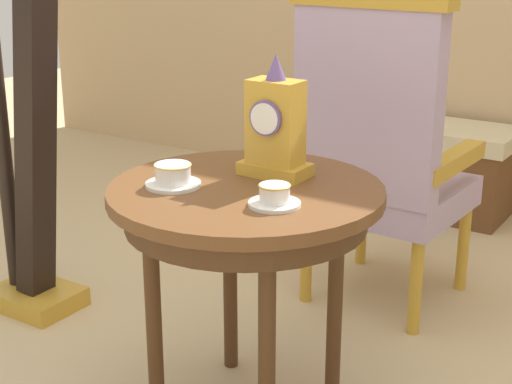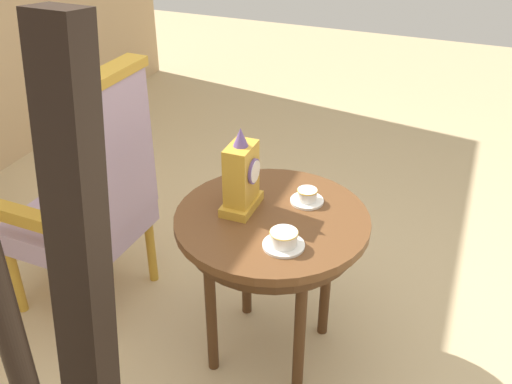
{
  "view_description": "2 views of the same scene",
  "coord_description": "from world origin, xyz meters",
  "px_view_note": "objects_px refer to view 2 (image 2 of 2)",
  "views": [
    {
      "loc": [
        1.15,
        -1.65,
        1.32
      ],
      "look_at": [
        0.1,
        -0.04,
        0.69
      ],
      "focal_mm": 54.77,
      "sensor_mm": 36.0,
      "label": 1
    },
    {
      "loc": [
        -1.68,
        -0.64,
        1.91
      ],
      "look_at": [
        0.1,
        0.06,
        0.75
      ],
      "focal_mm": 41.37,
      "sensor_mm": 36.0,
      "label": 2
    }
  ],
  "objects_px": {
    "teacup_right": "(307,197)",
    "side_table": "(272,233)",
    "armchair": "(91,194)",
    "teacup_left": "(284,240)",
    "mantel_clock": "(242,177)"
  },
  "relations": [
    {
      "from": "teacup_left",
      "to": "armchair",
      "type": "xyz_separation_m",
      "value": [
        0.17,
        0.93,
        -0.12
      ]
    },
    {
      "from": "mantel_clock",
      "to": "teacup_left",
      "type": "bearing_deg",
      "value": -127.17
    },
    {
      "from": "teacup_left",
      "to": "mantel_clock",
      "type": "height_order",
      "value": "mantel_clock"
    },
    {
      "from": "teacup_right",
      "to": "mantel_clock",
      "type": "xyz_separation_m",
      "value": [
        -0.13,
        0.22,
        0.11
      ]
    },
    {
      "from": "teacup_left",
      "to": "teacup_right",
      "type": "distance_m",
      "value": 0.31
    },
    {
      "from": "teacup_left",
      "to": "teacup_right",
      "type": "bearing_deg",
      "value": 2.19
    },
    {
      "from": "teacup_left",
      "to": "mantel_clock",
      "type": "bearing_deg",
      "value": 52.83
    },
    {
      "from": "teacup_left",
      "to": "side_table",
      "type": "bearing_deg",
      "value": 32.3
    },
    {
      "from": "side_table",
      "to": "teacup_left",
      "type": "distance_m",
      "value": 0.22
    },
    {
      "from": "mantel_clock",
      "to": "armchair",
      "type": "bearing_deg",
      "value": 90.03
    },
    {
      "from": "mantel_clock",
      "to": "side_table",
      "type": "bearing_deg",
      "value": -95.1
    },
    {
      "from": "teacup_right",
      "to": "mantel_clock",
      "type": "height_order",
      "value": "mantel_clock"
    },
    {
      "from": "teacup_right",
      "to": "armchair",
      "type": "distance_m",
      "value": 0.94
    },
    {
      "from": "teacup_left",
      "to": "armchair",
      "type": "relative_size",
      "value": 0.13
    },
    {
      "from": "teacup_right",
      "to": "side_table",
      "type": "bearing_deg",
      "value": 147.86
    }
  ]
}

